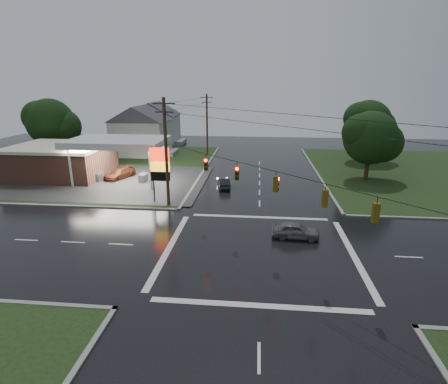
# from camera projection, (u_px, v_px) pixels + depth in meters

# --- Properties ---
(ground) EXTENTS (120.00, 120.00, 0.00)m
(ground) POSITION_uv_depth(u_px,v_px,m) (259.00, 250.00, 26.78)
(ground) COLOR black
(ground) RESTS_ON ground
(grass_nw) EXTENTS (36.00, 36.00, 0.08)m
(grass_nw) POSITION_uv_depth(u_px,v_px,m) (91.00, 166.00, 53.89)
(grass_nw) COLOR black
(grass_nw) RESTS_ON ground
(grass_ne) EXTENTS (36.00, 36.00, 0.08)m
(grass_ne) POSITION_uv_depth(u_px,v_px,m) (445.00, 174.00, 49.04)
(grass_ne) COLOR black
(grass_ne) RESTS_ON ground
(gas_station) EXTENTS (26.20, 18.00, 5.60)m
(gas_station) POSITION_uv_depth(u_px,v_px,m) (69.00, 159.00, 47.13)
(gas_station) COLOR #2D2D2D
(gas_station) RESTS_ON ground
(pylon_sign) EXTENTS (2.00, 0.35, 6.00)m
(pylon_sign) POSITION_uv_depth(u_px,v_px,m) (160.00, 166.00, 36.54)
(pylon_sign) COLOR #59595E
(pylon_sign) RESTS_ON ground
(utility_pole_nw) EXTENTS (2.20, 0.32, 11.00)m
(utility_pole_nw) POSITION_uv_depth(u_px,v_px,m) (166.00, 152.00, 34.99)
(utility_pole_nw) COLOR #382619
(utility_pole_nw) RESTS_ON ground
(utility_pole_n) EXTENTS (2.20, 0.32, 10.50)m
(utility_pole_n) POSITION_uv_depth(u_px,v_px,m) (207.00, 123.00, 62.14)
(utility_pole_n) COLOR #382619
(utility_pole_n) RESTS_ON ground
(traffic_signals) EXTENTS (26.87, 26.87, 1.47)m
(traffic_signals) POSITION_uv_depth(u_px,v_px,m) (262.00, 168.00, 24.83)
(traffic_signals) COLOR black
(traffic_signals) RESTS_ON ground
(house_near) EXTENTS (11.05, 8.48, 8.60)m
(house_near) POSITION_uv_depth(u_px,v_px,m) (141.00, 130.00, 61.62)
(house_near) COLOR silver
(house_near) RESTS_ON ground
(house_far) EXTENTS (11.05, 8.48, 8.60)m
(house_far) POSITION_uv_depth(u_px,v_px,m) (155.00, 123.00, 73.12)
(house_far) COLOR silver
(house_far) RESTS_ON ground
(tree_nw_behind) EXTENTS (8.93, 7.60, 10.00)m
(tree_nw_behind) POSITION_uv_depth(u_px,v_px,m) (51.00, 123.00, 56.59)
(tree_nw_behind) COLOR black
(tree_nw_behind) RESTS_ON ground
(tree_ne_near) EXTENTS (7.99, 6.80, 8.98)m
(tree_ne_near) POSITION_uv_depth(u_px,v_px,m) (372.00, 138.00, 44.70)
(tree_ne_near) COLOR black
(tree_ne_near) RESTS_ON ground
(tree_ne_far) EXTENTS (8.46, 7.20, 9.80)m
(tree_ne_far) POSITION_uv_depth(u_px,v_px,m) (369.00, 123.00, 55.64)
(tree_ne_far) COLOR black
(tree_ne_far) RESTS_ON ground
(car_north) EXTENTS (2.01, 4.00, 1.26)m
(car_north) POSITION_uv_depth(u_px,v_px,m) (224.00, 183.00, 42.73)
(car_north) COLOR black
(car_north) RESTS_ON ground
(car_crossing) EXTENTS (3.99, 1.81, 1.33)m
(car_crossing) POSITION_uv_depth(u_px,v_px,m) (296.00, 230.00, 28.78)
(car_crossing) COLOR slate
(car_crossing) RESTS_ON ground
(car_pump) EXTENTS (3.66, 5.26, 1.41)m
(car_pump) POSITION_uv_depth(u_px,v_px,m) (120.00, 174.00, 46.73)
(car_pump) COLOR #512412
(car_pump) RESTS_ON ground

